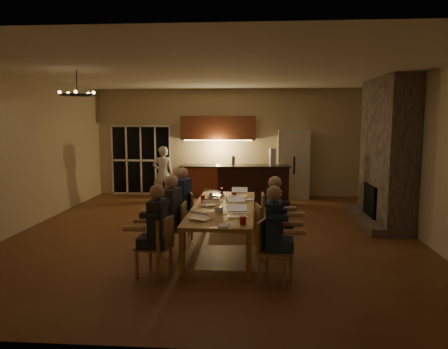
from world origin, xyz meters
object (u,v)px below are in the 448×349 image
plate_far (248,200)px  bar_blender (272,157)px  mug_front (217,210)px  bar_bottle (233,161)px  bar_island (253,185)px  redcup_far (234,191)px  can_silver (221,211)px  mug_back (211,195)px  chair_right_far (273,216)px  laptop_c (209,199)px  mug_mid (228,199)px  person_right_near (274,233)px  laptop_a (201,212)px  dining_table (223,227)px  chair_left_far (181,215)px  laptop_f (239,191)px  refrigerator (293,164)px  chair_right_near (276,252)px  person_right_mid (274,217)px  chair_left_near (154,246)px  redcup_mid (203,198)px  can_cola (222,191)px  laptop_e (216,190)px  redcup_near (243,220)px  laptop_b (237,210)px  plate_left (202,217)px  chandelier (77,95)px  person_left_far (183,202)px  chair_left_mid (172,228)px  laptop_d (237,201)px  standing_person (163,174)px  person_left_near (158,231)px  chair_right_mid (270,231)px  person_left_mid (172,215)px

plate_far → bar_blender: bar_blender is taller
mug_front → bar_bottle: bearing=89.7°
bar_island → redcup_far: (-0.36, -2.64, 0.27)m
bar_island → can_silver: size_ratio=16.48×
mug_back → bar_island: bearing=75.4°
chair_right_far → laptop_c: size_ratio=2.78×
mug_mid → redcup_far: size_ratio=0.83×
person_right_near → laptop_a: 1.26m
dining_table → chair_left_far: chair_left_far is taller
dining_table → laptop_f: (0.25, 1.02, 0.49)m
refrigerator → chair_right_far: bearing=-99.2°
chair_right_far → chair_right_near: bearing=176.4°
person_right_mid → bar_blender: (0.10, 4.51, 0.62)m
refrigerator → chair_left_near: size_ratio=2.25×
redcup_mid → laptop_c: bearing=-68.5°
bar_island → can_cola: 2.69m
laptop_e → can_cola: bearing=-88.9°
redcup_near → plate_far: bearing=89.1°
laptop_b → plate_left: bearing=-176.0°
chandelier → mug_front: chandelier is taller
mug_back → plate_left: mug_back is taller
redcup_mid → person_left_far: bearing=157.6°
chair_left_mid → chair_left_far: size_ratio=1.00×
bar_island → plate_far: bearing=-93.8°
person_left_far → mug_mid: 0.90m
laptop_d → refrigerator: bearing=62.6°
redcup_mid → bar_bottle: bearing=83.7°
dining_table → bar_blender: size_ratio=7.01×
chair_left_mid → standing_person: 4.93m
chair_left_mid → chair_right_near: (1.72, -1.19, 0.00)m
laptop_f → redcup_near: laptop_f is taller
bar_island → chair_right_near: (0.39, -5.62, -0.10)m
person_left_near → plate_left: (0.56, 0.66, 0.07)m
plate_far → chair_right_mid: bearing=-71.0°
mug_mid → bar_blender: bearing=74.6°
chair_left_mid → redcup_far: bearing=151.0°
chair_right_far → person_left_mid: (-1.75, -1.13, 0.24)m
person_right_near → can_cola: (-0.99, 2.93, 0.12)m
refrigerator → redcup_far: bearing=-112.0°
chandelier → mug_front: (2.62, -0.67, -1.95)m
plate_left → laptop_a: bearing=-89.1°
chandelier → can_cola: size_ratio=5.34×
bar_island → laptop_d: 4.03m
can_cola → bar_bottle: 2.65m
person_left_near → mug_back: 2.49m
bar_island → chair_left_near: bearing=-107.2°
refrigerator → mug_back: bearing=-115.0°
can_cola → person_left_mid: bearing=-110.2°
chair_right_mid → redcup_mid: chair_right_mid is taller
refrigerator → laptop_b: (-1.35, -5.90, -0.14)m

